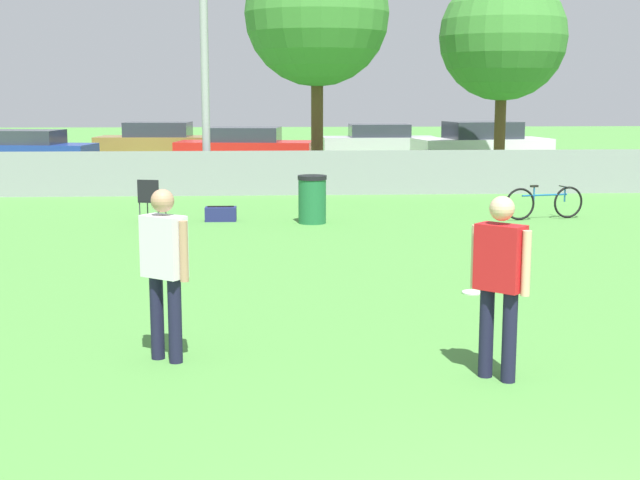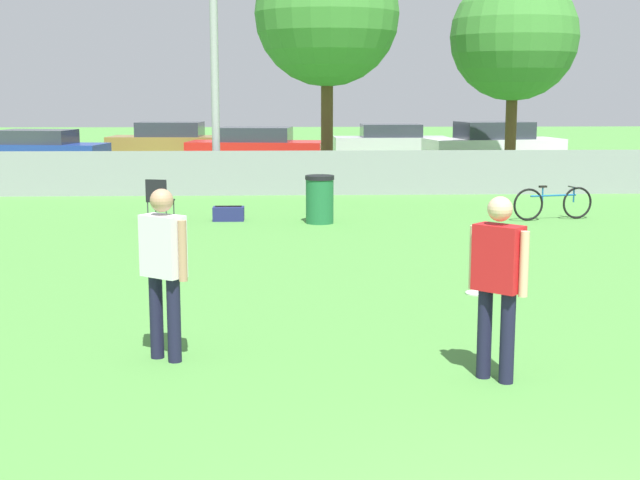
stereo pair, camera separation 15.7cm
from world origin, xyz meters
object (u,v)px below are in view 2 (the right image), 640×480
parked_car_white (494,145)px  light_pole (214,11)px  tree_near_pole (327,14)px  trash_bin (320,199)px  tree_far_right (514,37)px  player_thrower_red (498,275)px  bicycle_sideline (553,203)px  frisbee_disc (475,293)px  folding_chair_sideline (159,197)px  player_receiver_white (163,262)px  gear_bag_sideline (229,214)px  parked_car_blue (38,149)px  parked_car_red (256,147)px  parked_car_tan (170,142)px  parked_car_silver (391,142)px

parked_car_white → light_pole: bearing=-149.6°
tree_near_pole → trash_bin: bearing=-94.0°
tree_far_right → player_thrower_red: 18.67m
bicycle_sideline → trash_bin: (-4.68, -0.27, 0.13)m
frisbee_disc → folding_chair_sideline: folding_chair_sideline is taller
tree_near_pole → player_receiver_white: bearing=-98.4°
player_thrower_red → folding_chair_sideline: 10.76m
light_pole → frisbee_disc: light_pole is taller
light_pole → tree_far_right: size_ratio=1.28×
parked_car_white → bicycle_sideline: bearing=-106.9°
gear_bag_sideline → parked_car_white: size_ratio=0.13×
bicycle_sideline → parked_car_blue: parked_car_blue is taller
light_pole → parked_car_blue: bearing=131.7°
parked_car_white → parked_car_blue: bearing=171.0°
tree_far_right → parked_car_red: (-7.45, 5.07, -3.38)m
parked_car_white → gear_bag_sideline: bearing=-132.8°
player_thrower_red → bicycle_sideline: bearing=113.9°
player_receiver_white → parked_car_tan: bearing=133.5°
trash_bin → parked_car_red: (-1.65, 13.30, 0.19)m
tree_near_pole → parked_car_white: (5.92, 6.08, -3.79)m
trash_bin → gear_bag_sideline: bearing=167.2°
folding_chair_sideline → player_receiver_white: bearing=113.6°
trash_bin → parked_car_silver: bearing=78.5°
parked_car_tan → folding_chair_sideline: bearing=-79.6°
parked_car_tan → trash_bin: bearing=-69.0°
tree_near_pole → gear_bag_sideline: bearing=-110.0°
frisbee_disc → trash_bin: (-1.73, 6.21, 0.46)m
folding_chair_sideline → parked_car_red: 13.14m
player_receiver_white → parked_car_tan: 25.15m
gear_bag_sideline → parked_car_red: size_ratio=0.13×
light_pole → tree_far_right: 8.67m
light_pole → gear_bag_sideline: bearing=-83.2°
tree_far_right → parked_car_silver: 9.27m
tree_near_pole → parked_car_white: bearing=45.8°
frisbee_disc → parked_car_blue: parked_car_blue is taller
tree_far_right → parked_car_tan: size_ratio=1.28×
parked_car_blue → tree_far_right: bearing=-7.6°
player_thrower_red → frisbee_disc: size_ratio=6.71×
light_pole → gear_bag_sideline: light_pole is taller
frisbee_disc → trash_bin: trash_bin is taller
parked_car_red → parked_car_white: 8.05m
folding_chair_sideline → parked_car_blue: bearing=-50.0°
parked_car_tan → tree_near_pole: bearing=-56.5°
light_pole → bicycle_sideline: 9.70m
tree_near_pole → frisbee_disc: size_ratio=26.14×
parked_car_blue → parked_car_silver: 12.75m
gear_bag_sideline → light_pole: bearing=96.8°
light_pole → gear_bag_sideline: (0.60, -5.05, -4.34)m
player_receiver_white → gear_bag_sideline: (0.04, 9.27, -0.82)m
light_pole → tree_far_right: bearing=18.7°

